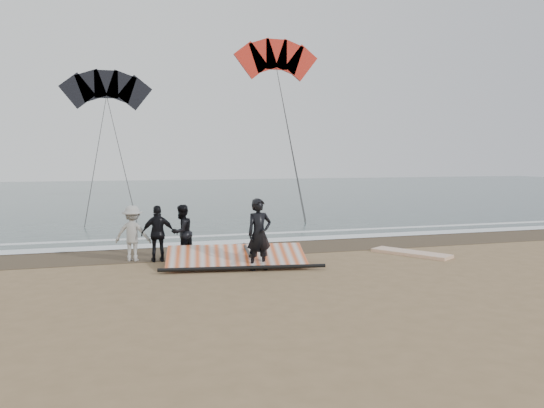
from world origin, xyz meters
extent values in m
plane|color=#8C704C|center=(0.00, 0.00, 0.00)|extent=(120.00, 120.00, 0.00)
cube|color=#233838|center=(0.00, 33.00, 0.01)|extent=(120.00, 54.00, 0.02)
cube|color=#4C3D2B|center=(0.00, 4.50, 0.01)|extent=(120.00, 2.80, 0.01)
cube|color=white|center=(0.00, 5.90, 0.03)|extent=(120.00, 0.90, 0.01)
cube|color=white|center=(0.00, 7.60, 0.03)|extent=(120.00, 0.45, 0.01)
imported|color=black|center=(-0.57, 1.24, 0.96)|extent=(0.77, 0.58, 1.92)
cube|color=silver|center=(4.52, 2.01, 0.05)|extent=(1.87, 2.44, 0.10)
cube|color=beige|center=(-1.80, 3.56, 0.05)|extent=(0.66, 2.37, 0.10)
imported|color=black|center=(-2.36, 3.35, 0.81)|extent=(1.00, 0.98, 1.62)
imported|color=black|center=(-3.06, 3.15, 0.82)|extent=(0.96, 0.41, 1.63)
imported|color=#ACABA7|center=(-3.76, 3.45, 0.81)|extent=(1.19, 0.91, 1.62)
cube|color=black|center=(-1.25, 2.47, 0.05)|extent=(2.67, 1.02, 0.10)
cube|color=#DF5625|center=(-1.05, 1.87, 0.30)|extent=(4.00, 2.04, 0.40)
cylinder|color=black|center=(-1.05, 1.09, 0.11)|extent=(4.38, 0.78, 0.10)
cylinder|color=black|center=(-0.75, 1.87, 0.45)|extent=(0.38, 1.90, 0.08)
cylinder|color=#262626|center=(5.17, 16.05, 4.57)|extent=(0.04, 0.04, 15.61)
cylinder|color=#262626|center=(5.35, 16.51, 4.57)|extent=(0.04, 0.04, 14.84)
cylinder|color=#262626|center=(-5.03, 20.05, 3.78)|extent=(0.04, 0.04, 18.57)
cylinder|color=#262626|center=(-3.93, 19.92, 3.78)|extent=(0.04, 0.04, 18.83)
camera|label=1|loc=(-4.27, -12.26, 2.99)|focal=35.00mm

